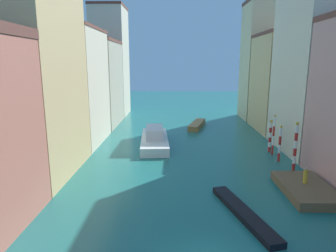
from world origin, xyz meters
The scene contains 17 objects.
ground_plane centered at (0.00, 24.50, 0.00)m, with size 154.00×154.00×0.00m, color #1E6B66.
building_left_1 centered at (-14.89, 14.38, 9.39)m, with size 6.65×11.95×18.77m.
building_left_2 centered at (-14.89, 25.97, 7.66)m, with size 6.65×11.36×15.30m.
building_left_3 centered at (-14.89, 38.12, 7.33)m, with size 6.65×12.22×14.63m.
building_left_4 centered at (-14.89, 48.76, 10.98)m, with size 6.65×8.79×21.93m.
building_right_2 centered at (14.89, 22.64, 10.38)m, with size 6.65×11.69×20.75m.
building_right_3 centered at (14.89, 34.41, 7.70)m, with size 6.65×11.30×15.38m.
building_right_4 centered at (14.89, 44.64, 11.08)m, with size 6.65×8.38×22.13m.
waterfront_dock centered at (9.41, 9.89, 0.38)m, with size 3.84×6.68×0.76m.
person_on_dock centered at (9.41, 10.30, 1.41)m, with size 0.36×0.36×1.41m.
mooring_pole_0 centered at (10.42, 15.24, 2.60)m, with size 0.35×0.35×5.10m.
mooring_pole_1 centered at (9.94, 18.23, 2.10)m, with size 0.31×0.31×4.11m.
mooring_pole_2 centered at (10.03, 20.71, 2.47)m, with size 0.27×0.27×4.86m.
mooring_pole_3 centered at (10.04, 21.90, 2.05)m, with size 0.37×0.37×3.99m.
vaporetto_white centered at (-4.33, 24.54, 0.87)m, with size 4.20×11.19×2.49m.
gondola_black centered at (3.24, 6.00, 0.23)m, with size 3.39×8.44×0.46m.
motorboat_0 centered at (2.18, 35.85, 0.44)m, with size 3.56×7.75×0.88m.
Camera 1 is at (-1.79, -13.67, 10.81)m, focal length 31.78 mm.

